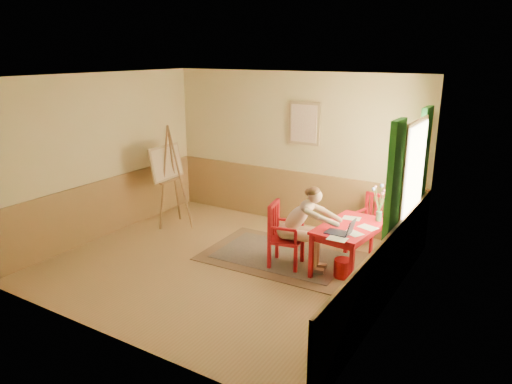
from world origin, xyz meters
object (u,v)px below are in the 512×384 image
Objects in this scene: chair_left at (283,235)px; easel at (168,167)px; table at (350,231)px; chair_back at (371,222)px; figure at (302,224)px; laptop at (342,231)px.

easel is at bearing 169.53° from chair_left.
table is 1.05m from chair_back.
chair_back is 1.47m from figure.
easel reaches higher than table.
chair_back is 1.46m from laptop.
chair_left is (-0.92, -0.33, -0.13)m from table.
laptop is (0.94, -0.06, 0.27)m from chair_left.
figure reaches higher than chair_left.
easel is (-2.65, 0.49, 0.62)m from chair_left.
chair_left is 2.56× the size of laptop.
easel reaches higher than chair_left.
table is 0.42m from laptop.
laptop is (0.02, -0.39, 0.14)m from table.
easel is at bearing 171.26° from laptop.
chair_left is at bearing -170.07° from figure.
table is 0.67× the size of easel.
chair_back is 0.70× the size of figure.
table is 1.40× the size of chair_back.
chair_left is at bearing -10.47° from easel.
laptop is (0.65, -0.11, 0.06)m from figure.
chair_left reaches higher than table.
figure is 3.32× the size of laptop.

